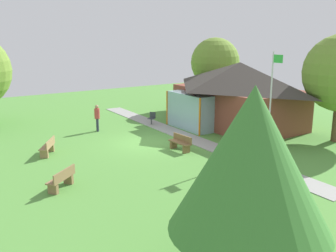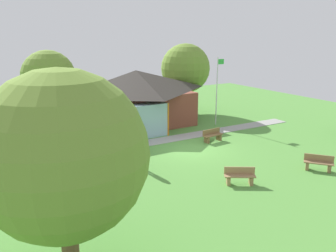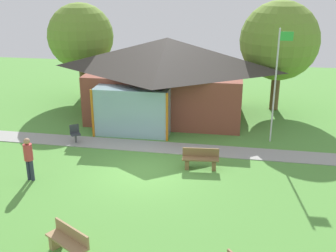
{
  "view_description": "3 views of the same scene",
  "coord_description": "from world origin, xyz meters",
  "px_view_note": "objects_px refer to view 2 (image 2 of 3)",
  "views": [
    {
      "loc": [
        18.21,
        -10.67,
        6.13
      ],
      "look_at": [
        0.25,
        1.19,
        0.9
      ],
      "focal_mm": 40.15,
      "sensor_mm": 36.0,
      "label": 1
    },
    {
      "loc": [
        -12.24,
        -17.48,
        7.22
      ],
      "look_at": [
        -0.27,
        2.43,
        1.03
      ],
      "focal_mm": 37.85,
      "sensor_mm": 36.0,
      "label": 2
    },
    {
      "loc": [
        3.42,
        -15.0,
        7.58
      ],
      "look_at": [
        0.59,
        2.38,
        1.16
      ],
      "focal_mm": 44.89,
      "sensor_mm": 36.0,
      "label": 3
    }
  ],
  "objects_px": {
    "bench_front_right": "(319,163)",
    "bench_rear_near_path": "(213,136)",
    "tree_behind_pavilion_left": "(49,77)",
    "patio_chair_west": "(118,142)",
    "pavilion": "(137,97)",
    "bench_front_center": "(240,176)",
    "visitor_strolling_lawn": "(142,152)",
    "tree_behind_pavilion_right": "(185,68)",
    "flagpole": "(217,88)",
    "tree_lawn_corner": "(63,155)"
  },
  "relations": [
    {
      "from": "bench_rear_near_path",
      "to": "patio_chair_west",
      "type": "xyz_separation_m",
      "value": [
        -6.11,
        1.86,
        0.01
      ]
    },
    {
      "from": "bench_front_right",
      "to": "pavilion",
      "type": "bearing_deg",
      "value": -21.57
    },
    {
      "from": "patio_chair_west",
      "to": "tree_behind_pavilion_right",
      "type": "distance_m",
      "value": 12.39
    },
    {
      "from": "pavilion",
      "to": "bench_front_right",
      "type": "xyz_separation_m",
      "value": [
        4.16,
        -13.53,
        -1.88
      ]
    },
    {
      "from": "flagpole",
      "to": "tree_behind_pavilion_right",
      "type": "distance_m",
      "value": 5.37
    },
    {
      "from": "flagpole",
      "to": "bench_front_right",
      "type": "distance_m",
      "value": 10.97
    },
    {
      "from": "pavilion",
      "to": "bench_rear_near_path",
      "type": "distance_m",
      "value": 7.17
    },
    {
      "from": "bench_rear_near_path",
      "to": "tree_lawn_corner",
      "type": "xyz_separation_m",
      "value": [
        -12.12,
        -8.44,
        3.39
      ]
    },
    {
      "from": "flagpole",
      "to": "patio_chair_west",
      "type": "relative_size",
      "value": 6.21
    },
    {
      "from": "tree_behind_pavilion_left",
      "to": "bench_front_center",
      "type": "bearing_deg",
      "value": -71.7
    },
    {
      "from": "bench_rear_near_path",
      "to": "tree_behind_pavilion_right",
      "type": "distance_m",
      "value": 10.09
    },
    {
      "from": "pavilion",
      "to": "tree_behind_pavilion_right",
      "type": "distance_m",
      "value": 6.73
    },
    {
      "from": "bench_front_center",
      "to": "tree_lawn_corner",
      "type": "xyz_separation_m",
      "value": [
        -8.91,
        -2.19,
        3.39
      ]
    },
    {
      "from": "pavilion",
      "to": "visitor_strolling_lawn",
      "type": "xyz_separation_m",
      "value": [
        -3.9,
        -8.53,
        -1.26
      ]
    },
    {
      "from": "bench_front_right",
      "to": "bench_rear_near_path",
      "type": "xyz_separation_m",
      "value": [
        -1.63,
        7.09,
        0.0
      ]
    },
    {
      "from": "visitor_strolling_lawn",
      "to": "tree_behind_pavilion_right",
      "type": "height_order",
      "value": "tree_behind_pavilion_right"
    },
    {
      "from": "visitor_strolling_lawn",
      "to": "tree_behind_pavilion_right",
      "type": "bearing_deg",
      "value": 61.58
    },
    {
      "from": "bench_rear_near_path",
      "to": "visitor_strolling_lawn",
      "type": "xyz_separation_m",
      "value": [
        -6.42,
        -2.1,
        0.62
      ]
    },
    {
      "from": "tree_behind_pavilion_right",
      "to": "flagpole",
      "type": "bearing_deg",
      "value": -95.35
    },
    {
      "from": "patio_chair_west",
      "to": "tree_lawn_corner",
      "type": "xyz_separation_m",
      "value": [
        -6.01,
        -10.29,
        3.38
      ]
    },
    {
      "from": "bench_rear_near_path",
      "to": "pavilion",
      "type": "bearing_deg",
      "value": -72.77
    },
    {
      "from": "bench_front_center",
      "to": "flagpole",
      "type": "bearing_deg",
      "value": -90.69
    },
    {
      "from": "bench_front_right",
      "to": "tree_behind_pavilion_right",
      "type": "distance_m",
      "value": 16.33
    },
    {
      "from": "flagpole",
      "to": "visitor_strolling_lawn",
      "type": "relative_size",
      "value": 3.07
    },
    {
      "from": "pavilion",
      "to": "bench_front_right",
      "type": "bearing_deg",
      "value": -72.92
    },
    {
      "from": "bench_front_right",
      "to": "bench_rear_near_path",
      "type": "distance_m",
      "value": 7.27
    },
    {
      "from": "visitor_strolling_lawn",
      "to": "flagpole",
      "type": "bearing_deg",
      "value": 44.72
    },
    {
      "from": "pavilion",
      "to": "flagpole",
      "type": "bearing_deg",
      "value": -27.86
    },
    {
      "from": "bench_front_center",
      "to": "tree_behind_pavilion_right",
      "type": "height_order",
      "value": "tree_behind_pavilion_right"
    },
    {
      "from": "tree_lawn_corner",
      "to": "flagpole",
      "type": "bearing_deg",
      "value": 38.12
    },
    {
      "from": "pavilion",
      "to": "visitor_strolling_lawn",
      "type": "distance_m",
      "value": 9.47
    },
    {
      "from": "visitor_strolling_lawn",
      "to": "patio_chair_west",
      "type": "bearing_deg",
      "value": 99.8
    },
    {
      "from": "bench_rear_near_path",
      "to": "tree_behind_pavilion_left",
      "type": "height_order",
      "value": "tree_behind_pavilion_left"
    },
    {
      "from": "pavilion",
      "to": "tree_behind_pavilion_right",
      "type": "xyz_separation_m",
      "value": [
        6.09,
        2.28,
        1.73
      ]
    },
    {
      "from": "flagpole",
      "to": "tree_lawn_corner",
      "type": "relative_size",
      "value": 0.85
    },
    {
      "from": "flagpole",
      "to": "tree_behind_pavilion_left",
      "type": "height_order",
      "value": "tree_behind_pavilion_left"
    },
    {
      "from": "pavilion",
      "to": "bench_rear_near_path",
      "type": "relative_size",
      "value": 5.98
    },
    {
      "from": "bench_rear_near_path",
      "to": "tree_behind_pavilion_right",
      "type": "xyz_separation_m",
      "value": [
        3.57,
        8.72,
        3.61
      ]
    },
    {
      "from": "bench_front_center",
      "to": "tree_lawn_corner",
      "type": "distance_m",
      "value": 9.79
    },
    {
      "from": "flagpole",
      "to": "tree_lawn_corner",
      "type": "distance_m",
      "value": 19.33
    },
    {
      "from": "bench_front_right",
      "to": "bench_front_center",
      "type": "xyz_separation_m",
      "value": [
        -4.84,
        0.84,
        0.0
      ]
    },
    {
      "from": "flagpole",
      "to": "bench_front_right",
      "type": "bearing_deg",
      "value": -97.77
    },
    {
      "from": "pavilion",
      "to": "bench_front_center",
      "type": "relative_size",
      "value": 6.08
    },
    {
      "from": "visitor_strolling_lawn",
      "to": "tree_behind_pavilion_right",
      "type": "xyz_separation_m",
      "value": [
        9.98,
        10.82,
        2.99
      ]
    },
    {
      "from": "tree_behind_pavilion_left",
      "to": "flagpole",
      "type": "bearing_deg",
      "value": -27.55
    },
    {
      "from": "flagpole",
      "to": "visitor_strolling_lawn",
      "type": "height_order",
      "value": "flagpole"
    },
    {
      "from": "pavilion",
      "to": "flagpole",
      "type": "distance_m",
      "value": 6.37
    },
    {
      "from": "flagpole",
      "to": "bench_front_right",
      "type": "relative_size",
      "value": 3.69
    },
    {
      "from": "tree_lawn_corner",
      "to": "tree_behind_pavilion_left",
      "type": "height_order",
      "value": "tree_lawn_corner"
    },
    {
      "from": "tree_behind_pavilion_right",
      "to": "tree_behind_pavilion_left",
      "type": "height_order",
      "value": "tree_behind_pavilion_right"
    }
  ]
}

